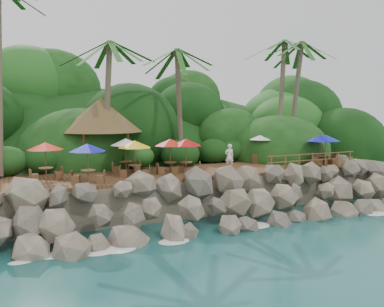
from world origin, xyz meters
name	(u,v)px	position (x,y,z in m)	size (l,w,h in m)	color
ground	(242,232)	(0.00, 0.00, 0.00)	(140.00, 140.00, 0.00)	#19514F
land_base	(143,169)	(0.00, 16.00, 1.05)	(32.00, 25.20, 2.10)	gray
jungle_hill	(120,169)	(0.00, 23.50, 0.00)	(44.80, 28.00, 15.40)	#143811
seawall	(223,202)	(0.00, 2.00, 1.15)	(29.00, 4.00, 2.30)	gray
terrace	(192,172)	(0.00, 6.00, 2.20)	(26.00, 5.00, 0.20)	brown
jungle_foliage	(147,183)	(0.00, 15.00, 0.00)	(44.00, 16.00, 12.00)	#143811
foam_line	(239,230)	(0.00, 0.30, 0.03)	(25.20, 0.80, 0.06)	white
palms	(157,25)	(-1.24, 8.77, 11.69)	(27.80, 7.07, 12.68)	brown
palapa	(101,115)	(-4.86, 9.72, 5.79)	(5.49, 5.49, 4.60)	brown
dining_clusters	(206,143)	(0.86, 5.72, 4.05)	(20.29, 4.88, 2.10)	brown
railing	(313,159)	(7.66, 3.65, 2.91)	(7.20, 0.10, 1.00)	brown
waiter	(229,156)	(2.59, 5.79, 3.11)	(0.59, 0.39, 1.62)	white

